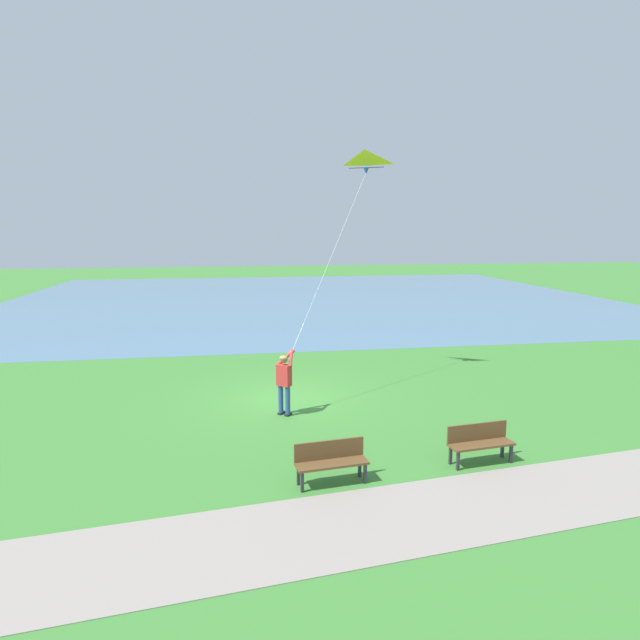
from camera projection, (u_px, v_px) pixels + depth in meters
The scene contains 7 objects.
ground_plane at pixel (289, 399), 16.46m from camera, with size 120.00×120.00×0.00m, color #3D7F33.
lake_water at pixel (309, 298), 40.70m from camera, with size 36.00×44.00×0.01m, color teal.
walkway_path at pixel (435, 512), 9.89m from camera, with size 2.40×32.00×0.02m, color gray.
person_kite_flyer at pixel (284, 379), 14.92m from camera, with size 0.60×0.58×1.83m.
flying_kite at pixel (364, 164), 17.60m from camera, with size 3.63×3.50×5.93m.
park_bench_near_walkway at pixel (331, 459), 10.97m from camera, with size 0.62×1.54×0.88m.
park_bench_far_walkway at pixel (480, 441), 11.94m from camera, with size 0.62×1.54×0.88m.
Camera 1 is at (15.77, -1.56, 5.20)m, focal length 29.92 mm.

